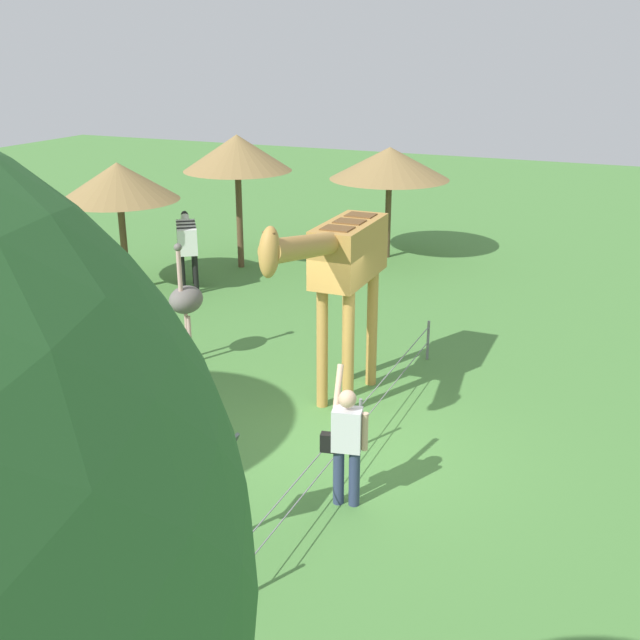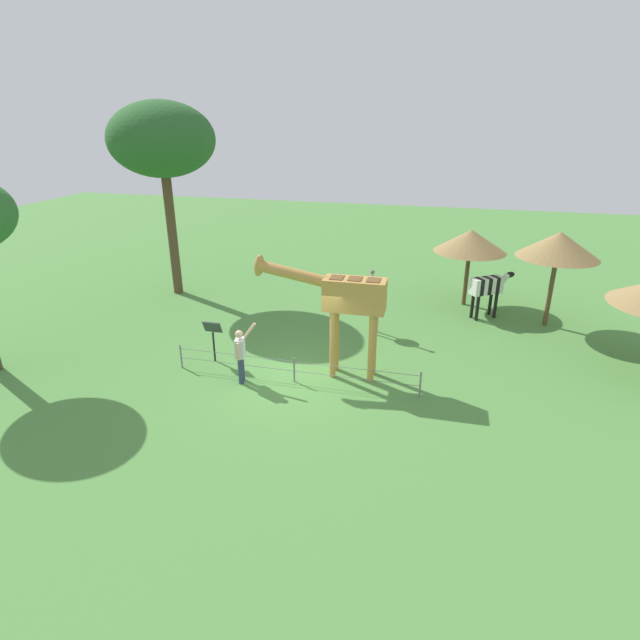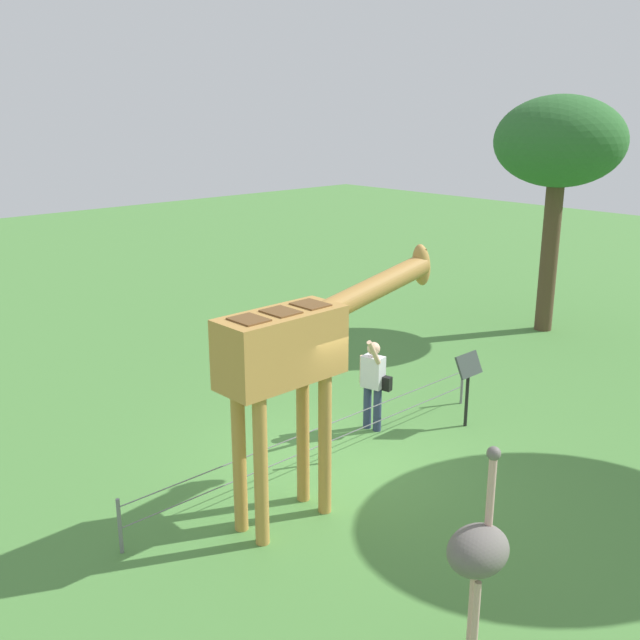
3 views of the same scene
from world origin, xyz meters
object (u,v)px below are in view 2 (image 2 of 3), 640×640
at_px(ostrich, 376,301).
at_px(info_sign, 213,333).
at_px(visitor, 241,353).
at_px(giraffe, 343,299).
at_px(tree_east, 162,141).
at_px(shade_hut_aside, 559,245).
at_px(zebra, 488,288).
at_px(shade_hut_far, 471,241).

distance_m(ostrich, info_sign, 5.55).
bearing_deg(visitor, giraffe, -156.57).
xyz_separation_m(tree_east, info_sign, (-4.25, 5.56, -5.13)).
distance_m(visitor, ostrich, 5.35).
height_order(shade_hut_aside, info_sign, shade_hut_aside).
distance_m(zebra, shade_hut_aside, 2.73).
bearing_deg(ostrich, shade_hut_aside, -159.56).
height_order(zebra, info_sign, zebra).
distance_m(giraffe, shade_hut_aside, 8.30).
bearing_deg(zebra, visitor, 44.47).
height_order(zebra, ostrich, ostrich).
height_order(zebra, shade_hut_aside, shade_hut_aside).
bearing_deg(info_sign, visitor, 142.35).
xyz_separation_m(giraffe, tree_east, (8.21, -5.41, 3.76)).
height_order(shade_hut_aside, tree_east, tree_east).
xyz_separation_m(zebra, shade_hut_far, (0.73, -1.25, 1.39)).
bearing_deg(giraffe, visitor, 23.43).
bearing_deg(visitor, zebra, -135.53).
xyz_separation_m(giraffe, info_sign, (3.95, 0.15, -1.37)).
bearing_deg(giraffe, zebra, -127.03).
bearing_deg(tree_east, shade_hut_far, -172.96).
xyz_separation_m(zebra, info_sign, (8.19, 5.76, -0.21)).
distance_m(visitor, zebra, 9.65).
xyz_separation_m(shade_hut_far, shade_hut_aside, (-2.80, 1.50, 0.37)).
relative_size(giraffe, visitor, 2.16).
xyz_separation_m(giraffe, shade_hut_aside, (-6.31, -5.36, 0.61)).
distance_m(zebra, tree_east, 13.38).
bearing_deg(tree_east, shade_hut_aside, 179.81).
relative_size(ostrich, shade_hut_aside, 0.67).
distance_m(shade_hut_aside, tree_east, 14.85).
xyz_separation_m(giraffe, shade_hut_far, (-3.50, -6.86, 0.24)).
relative_size(shade_hut_far, tree_east, 0.40).
bearing_deg(shade_hut_aside, visitor, 36.01).
bearing_deg(info_sign, shade_hut_far, -136.79).
bearing_deg(tree_east, visitor, 130.25).
height_order(giraffe, visitor, giraffe).
height_order(visitor, info_sign, visitor).
bearing_deg(zebra, info_sign, 35.11).
xyz_separation_m(ostrich, shade_hut_far, (-3.03, -3.67, 1.38)).
bearing_deg(ostrich, visitor, 54.21).
height_order(shade_hut_far, tree_east, tree_east).
bearing_deg(ostrich, zebra, -147.20).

